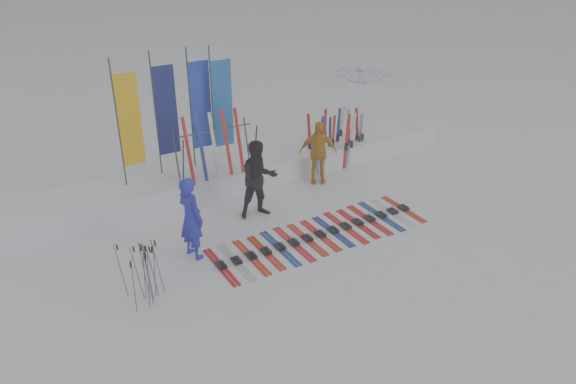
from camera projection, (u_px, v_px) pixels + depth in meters
ground at (318, 265)px, 11.96m from camera, size 120.00×120.00×0.00m
snow_bank at (226, 174)px, 15.36m from camera, size 14.00×1.60×0.60m
person_blue at (191, 218)px, 11.88m from camera, size 0.61×0.78×1.88m
person_black at (259, 179)px, 13.48m from camera, size 1.04×0.86×1.95m
person_yellow at (318, 152)px, 15.24m from camera, size 1.11×0.85×1.76m
tent_canopy at (360, 104)px, 17.90m from camera, size 3.53×3.56×2.45m
ski_row at (320, 234)px, 13.02m from camera, size 5.21×1.70×0.07m
pole_cluster at (145, 274)px, 10.63m from camera, size 0.80×0.75×1.24m
feather_flags at (180, 110)px, 14.16m from camera, size 3.04×0.27×3.20m
ski_rack at (216, 145)px, 14.38m from camera, size 2.04×0.80×1.23m
upright_skis at (339, 138)px, 16.43m from camera, size 1.77×1.05×1.68m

